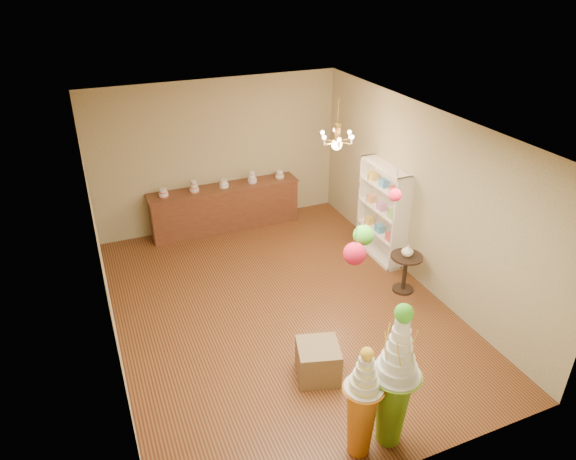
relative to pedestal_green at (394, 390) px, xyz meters
name	(u,v)px	position (x,y,z in m)	size (l,w,h in m)	color
floor	(280,307)	(-0.21, 2.85, -0.76)	(6.50, 6.50, 0.00)	#5C3319
ceiling	(278,125)	(-0.21, 2.85, 2.24)	(6.50, 6.50, 0.00)	white
wall_back	(218,155)	(-0.21, 6.10, 0.74)	(5.00, 0.04, 3.00)	tan
wall_front	(405,369)	(-0.21, -0.40, 0.74)	(5.00, 0.04, 3.00)	tan
wall_left	(102,259)	(-2.71, 2.85, 0.74)	(0.04, 6.50, 3.00)	tan
wall_right	(420,197)	(2.29, 2.85, 0.74)	(0.04, 6.50, 3.00)	tan
pedestal_green	(394,390)	(0.00, 0.00, 0.00)	(0.70, 0.70, 1.93)	#74AB26
pedestal_orange	(362,411)	(-0.39, 0.00, -0.16)	(0.53, 0.53, 1.50)	#C96D17
burlap_riser	(318,361)	(-0.31, 1.24, -0.52)	(0.55, 0.55, 0.50)	olive
sideboard	(225,207)	(-0.21, 5.82, -0.29)	(3.04, 0.54, 1.16)	#592E1C
shelving_unit	(383,212)	(2.12, 3.65, 0.14)	(0.33, 1.20, 1.80)	white
round_table	(405,268)	(1.89, 2.49, -0.33)	(0.56, 0.56, 0.68)	black
vase	(408,250)	(1.89, 2.49, 0.01)	(0.19, 0.19, 0.20)	white
pom_red_left	(355,254)	(-0.18, 0.73, 1.40)	(0.25, 0.25, 0.96)	#3F342D
pom_green_mid	(363,235)	(0.00, 0.87, 1.52)	(0.23, 0.23, 0.83)	#3F342D
pom_red_right	(395,195)	(0.37, 0.87, 1.94)	(0.14, 0.14, 0.37)	#3F342D
chandelier	(337,142)	(1.20, 3.80, 1.54)	(0.70, 0.70, 0.85)	#E3B050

